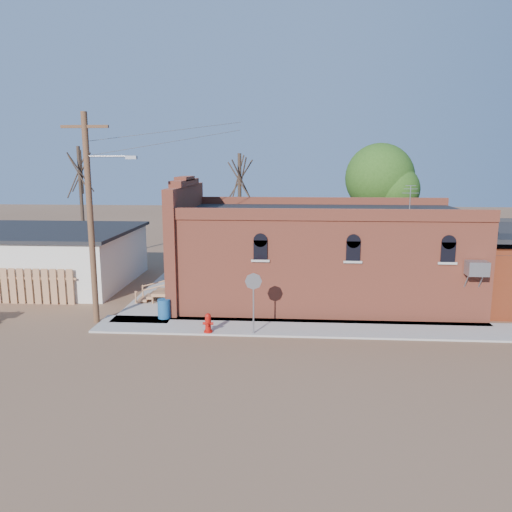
# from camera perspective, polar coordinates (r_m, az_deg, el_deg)

# --- Properties ---
(ground) EXTENTS (120.00, 120.00, 0.00)m
(ground) POSITION_cam_1_polar(r_m,az_deg,el_deg) (20.60, 2.98, -9.09)
(ground) COLOR brown
(ground) RESTS_ON ground
(sidewalk_south) EXTENTS (19.00, 2.20, 0.08)m
(sidewalk_south) POSITION_cam_1_polar(r_m,az_deg,el_deg) (21.47, 7.07, -8.21)
(sidewalk_south) COLOR #9E9991
(sidewalk_south) RESTS_ON ground
(sidewalk_west) EXTENTS (2.60, 10.00, 0.08)m
(sidewalk_west) POSITION_cam_1_polar(r_m,az_deg,el_deg) (27.11, -10.28, -4.26)
(sidewalk_west) COLOR #9E9991
(sidewalk_west) RESTS_ON ground
(brick_bar) EXTENTS (16.40, 7.97, 6.30)m
(brick_bar) POSITION_cam_1_polar(r_m,az_deg,el_deg) (25.34, 6.95, 0.11)
(brick_bar) COLOR #B85138
(brick_bar) RESTS_ON ground
(wood_fence) EXTENTS (5.20, 0.10, 1.80)m
(wood_fence) POSITION_cam_1_polar(r_m,az_deg,el_deg) (27.28, -24.87, -3.15)
(wood_fence) COLOR #AD764E
(wood_fence) RESTS_ON ground
(utility_pole) EXTENTS (3.12, 0.26, 9.00)m
(utility_pole) POSITION_cam_1_polar(r_m,az_deg,el_deg) (22.33, -18.30, 4.52)
(utility_pole) COLOR #523A20
(utility_pole) RESTS_ON ground
(tree_bare_near) EXTENTS (2.80, 2.80, 7.65)m
(tree_bare_near) POSITION_cam_1_polar(r_m,az_deg,el_deg) (32.55, -1.89, 8.96)
(tree_bare_near) COLOR #403024
(tree_bare_near) RESTS_ON ground
(tree_bare_far) EXTENTS (2.80, 2.80, 8.16)m
(tree_bare_far) POSITION_cam_1_polar(r_m,az_deg,el_deg) (36.29, -19.52, 9.17)
(tree_bare_far) COLOR #403024
(tree_bare_far) RESTS_ON ground
(tree_leafy) EXTENTS (4.40, 4.40, 8.15)m
(tree_leafy) POSITION_cam_1_polar(r_m,az_deg,el_deg) (33.39, 13.94, 8.65)
(tree_leafy) COLOR #403024
(tree_leafy) RESTS_ON ground
(fire_hydrant) EXTENTS (0.45, 0.42, 0.81)m
(fire_hydrant) POSITION_cam_1_polar(r_m,az_deg,el_deg) (20.70, -5.50, -7.63)
(fire_hydrant) COLOR #A50F09
(fire_hydrant) RESTS_ON sidewalk_south
(stop_sign) EXTENTS (0.69, 0.15, 2.54)m
(stop_sign) POSITION_cam_1_polar(r_m,az_deg,el_deg) (20.05, -0.29, -3.57)
(stop_sign) COLOR gray
(stop_sign) RESTS_ON sidewalk_south
(trash_barrel) EXTENTS (0.70, 0.70, 0.86)m
(trash_barrel) POSITION_cam_1_polar(r_m,az_deg,el_deg) (22.78, -10.46, -5.95)
(trash_barrel) COLOR navy
(trash_barrel) RESTS_ON sidewalk_west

